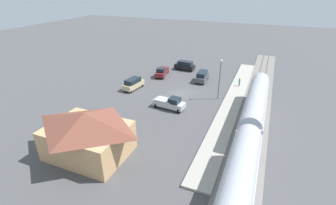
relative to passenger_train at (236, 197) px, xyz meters
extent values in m
plane|color=#4C4C4F|center=(14.00, -24.86, -2.86)|extent=(200.00, 200.00, 0.00)
cube|color=slate|center=(0.00, -24.86, -2.77)|extent=(4.80, 70.00, 0.18)
cube|color=#59544C|center=(-0.72, -24.86, -2.62)|extent=(0.10, 70.00, 0.12)
cube|color=#59544C|center=(0.72, -24.86, -2.62)|extent=(0.10, 70.00, 0.12)
cube|color=#A8A399|center=(4.00, -24.86, -2.71)|extent=(3.20, 46.00, 0.30)
cube|color=#ADB2BC|center=(0.00, -18.77, -0.71)|extent=(2.90, 17.97, 3.70)
cube|color=gold|center=(1.46, -18.77, -1.01)|extent=(0.04, 16.54, 0.36)
cylinder|color=#ADB2BC|center=(0.00, -18.77, 1.04)|extent=(2.75, 17.26, 2.76)
cube|color=#ADB2BC|center=(0.00, 0.00, -0.71)|extent=(2.90, 17.97, 3.70)
cube|color=gold|center=(1.46, 0.00, -1.01)|extent=(0.04, 16.54, 0.36)
cylinder|color=#ADB2BC|center=(0.00, 0.00, 1.04)|extent=(2.75, 17.26, 2.76)
cube|color=tan|center=(18.00, -2.86, -0.92)|extent=(9.35, 7.08, 3.88)
pyramid|color=brown|center=(18.00, -2.86, 1.97)|extent=(10.15, 7.88, 1.88)
cube|color=#4C3323|center=(18.00, -6.43, -1.81)|extent=(1.10, 0.08, 2.10)
cylinder|color=#333338|center=(4.01, -32.28, -2.13)|extent=(0.22, 0.22, 0.85)
cylinder|color=green|center=(4.01, -32.28, -1.40)|extent=(0.36, 0.36, 0.62)
sphere|color=tan|center=(4.01, -32.28, -0.97)|extent=(0.24, 0.24, 0.24)
cube|color=silver|center=(13.64, -18.07, -2.02)|extent=(5.55, 2.43, 0.92)
cube|color=#19232D|center=(12.62, -17.98, -1.14)|extent=(1.87, 1.87, 0.84)
cylinder|color=black|center=(11.42, -18.73, -2.48)|extent=(0.22, 0.76, 0.76)
cylinder|color=black|center=(11.58, -17.02, -2.48)|extent=(0.22, 0.76, 0.76)
cylinder|color=black|center=(15.71, -19.11, -2.48)|extent=(0.22, 0.76, 0.76)
cylinder|color=black|center=(15.86, -17.40, -2.48)|extent=(0.22, 0.76, 0.76)
cube|color=silver|center=(14.58, -18.15, -1.46)|extent=(3.12, 2.12, 0.20)
cube|color=#C6B284|center=(23.53, -23.23, -2.02)|extent=(2.54, 5.10, 1.00)
cube|color=#19232D|center=(23.55, -23.08, -1.08)|extent=(2.13, 3.61, 0.88)
cylinder|color=black|center=(24.15, -25.22, -2.52)|extent=(0.22, 0.68, 0.68)
cylinder|color=black|center=(22.45, -25.01, -2.52)|extent=(0.22, 0.68, 0.68)
cylinder|color=black|center=(24.62, -21.45, -2.52)|extent=(0.22, 0.68, 0.68)
cylinder|color=black|center=(22.91, -21.24, -2.52)|extent=(0.22, 0.68, 0.68)
cube|color=maroon|center=(21.43, -32.59, -2.02)|extent=(2.83, 5.65, 0.92)
cube|color=#19232D|center=(21.26, -31.58, -1.14)|extent=(1.99, 1.99, 0.84)
cylinder|color=black|center=(20.22, -30.61, -2.48)|extent=(0.22, 0.76, 0.76)
cylinder|color=black|center=(21.92, -30.33, -2.48)|extent=(0.22, 0.76, 0.76)
cylinder|color=black|center=(20.94, -34.85, -2.48)|extent=(0.22, 0.76, 0.76)
cylinder|color=black|center=(22.63, -34.57, -2.48)|extent=(0.22, 0.76, 0.76)
cube|color=maroon|center=(21.59, -33.52, -1.46)|extent=(2.33, 3.24, 0.20)
cube|color=#47494F|center=(11.96, -32.74, -2.02)|extent=(2.15, 4.97, 1.00)
cube|color=#19232D|center=(11.95, -32.59, -1.08)|extent=(1.86, 3.49, 0.88)
cylinder|color=black|center=(12.89, -34.60, -2.52)|extent=(0.22, 0.68, 0.68)
cylinder|color=black|center=(11.17, -34.67, -2.52)|extent=(0.22, 0.68, 0.68)
cylinder|color=black|center=(12.74, -30.80, -2.52)|extent=(0.22, 0.68, 0.68)
cylinder|color=black|center=(11.02, -30.87, -2.52)|extent=(0.22, 0.68, 0.68)
cube|color=black|center=(18.03, -38.58, -2.02)|extent=(5.06, 2.41, 1.00)
cube|color=#19232D|center=(17.88, -38.57, -1.08)|extent=(3.58, 2.04, 0.88)
cylinder|color=black|center=(20.00, -37.91, -2.52)|extent=(0.22, 0.68, 0.68)
cylinder|color=black|center=(19.84, -39.62, -2.52)|extent=(0.22, 0.68, 0.68)
cylinder|color=black|center=(16.22, -37.55, -2.52)|extent=(0.22, 0.68, 0.68)
cylinder|color=black|center=(16.06, -39.26, -2.52)|extent=(0.22, 0.68, 0.68)
cylinder|color=#515156|center=(6.80, -25.04, 0.68)|extent=(0.16, 0.16, 7.07)
sphere|color=#EAE5C6|center=(6.80, -25.04, 4.40)|extent=(0.44, 0.44, 0.44)
camera|label=1|loc=(-0.54, 16.20, 16.36)|focal=26.10mm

